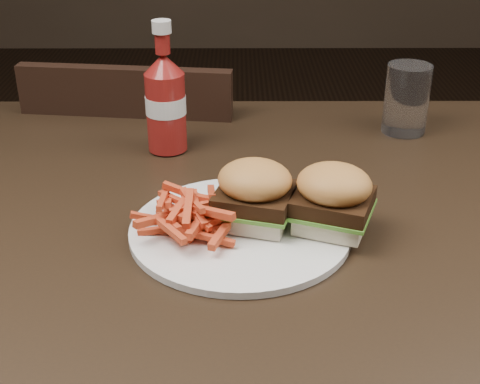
{
  "coord_description": "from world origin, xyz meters",
  "views": [
    {
      "loc": [
        -0.05,
        -0.72,
        1.15
      ],
      "look_at": [
        -0.05,
        -0.04,
        0.8
      ],
      "focal_mm": 50.0,
      "sensor_mm": 36.0,
      "label": 1
    }
  ],
  "objects_px": {
    "plate": "(240,230)",
    "chair_far": "(160,228)",
    "dining_table": "(279,225)",
    "tumbler": "(407,99)",
    "ketchup_bottle": "(166,112)"
  },
  "relations": [
    {
      "from": "plate",
      "to": "chair_far",
      "type": "bearing_deg",
      "value": 106.96
    },
    {
      "from": "dining_table",
      "to": "tumbler",
      "type": "xyz_separation_m",
      "value": [
        0.21,
        0.26,
        0.08
      ]
    },
    {
      "from": "dining_table",
      "to": "chair_far",
      "type": "bearing_deg",
      "value": 113.61
    },
    {
      "from": "tumbler",
      "to": "plate",
      "type": "bearing_deg",
      "value": -129.71
    },
    {
      "from": "dining_table",
      "to": "plate",
      "type": "distance_m",
      "value": 0.08
    },
    {
      "from": "ketchup_bottle",
      "to": "plate",
      "type": "bearing_deg",
      "value": -66.32
    },
    {
      "from": "dining_table",
      "to": "chair_far",
      "type": "height_order",
      "value": "dining_table"
    },
    {
      "from": "dining_table",
      "to": "chair_far",
      "type": "relative_size",
      "value": 3.19
    },
    {
      "from": "dining_table",
      "to": "ketchup_bottle",
      "type": "height_order",
      "value": "ketchup_bottle"
    },
    {
      "from": "plate",
      "to": "ketchup_bottle",
      "type": "relative_size",
      "value": 2.24
    },
    {
      "from": "dining_table",
      "to": "chair_far",
      "type": "xyz_separation_m",
      "value": [
        -0.22,
        0.5,
        -0.3
      ]
    },
    {
      "from": "plate",
      "to": "tumbler",
      "type": "relative_size",
      "value": 2.4
    },
    {
      "from": "ketchup_bottle",
      "to": "tumbler",
      "type": "distance_m",
      "value": 0.37
    },
    {
      "from": "plate",
      "to": "tumbler",
      "type": "height_order",
      "value": "tumbler"
    },
    {
      "from": "dining_table",
      "to": "chair_far",
      "type": "distance_m",
      "value": 0.62
    }
  ]
}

